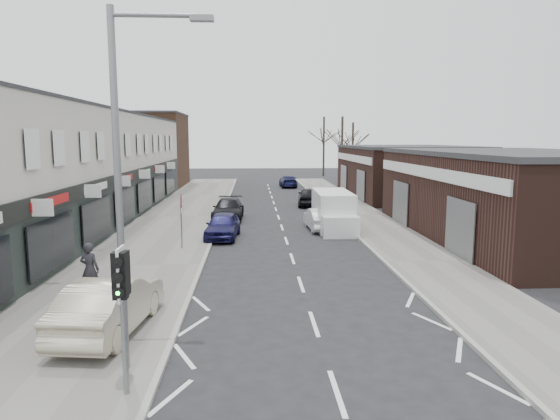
{
  "coord_description": "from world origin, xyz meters",
  "views": [
    {
      "loc": [
        -1.76,
        -11.85,
        5.35
      ],
      "look_at": [
        -0.7,
        7.36,
        2.6
      ],
      "focal_mm": 32.0,
      "sensor_mm": 36.0,
      "label": 1
    }
  ],
  "objects": [
    {
      "name": "ground",
      "position": [
        0.0,
        0.0,
        0.0
      ],
      "size": [
        160.0,
        160.0,
        0.0
      ],
      "primitive_type": "plane",
      "color": "black",
      "rests_on": "ground"
    },
    {
      "name": "parked_car_left_a",
      "position": [
        -3.4,
        14.89,
        0.7
      ],
      "size": [
        1.97,
        4.2,
        1.39
      ],
      "primitive_type": "imported",
      "rotation": [
        0.0,
        0.0,
        -0.08
      ],
      "color": "#161542",
      "rests_on": "ground"
    },
    {
      "name": "traffic_light",
      "position": [
        -4.4,
        -2.02,
        2.41
      ],
      "size": [
        0.28,
        0.6,
        3.1
      ],
      "color": "slate",
      "rests_on": "pavement_left"
    },
    {
      "name": "warning_sign",
      "position": [
        -5.16,
        12.0,
        2.2
      ],
      "size": [
        0.12,
        0.8,
        2.7
      ],
      "color": "slate",
      "rests_on": "pavement_left"
    },
    {
      "name": "street_lamp",
      "position": [
        -4.53,
        -0.8,
        4.62
      ],
      "size": [
        2.23,
        0.22,
        8.0
      ],
      "color": "slate",
      "rests_on": "pavement_left"
    },
    {
      "name": "white_van",
      "position": [
        3.02,
        17.32,
        1.06
      ],
      "size": [
        2.1,
        5.79,
        2.25
      ],
      "rotation": [
        0.0,
        0.0,
        -0.02
      ],
      "color": "white",
      "rests_on": "ground"
    },
    {
      "name": "parked_car_left_b",
      "position": [
        -3.4,
        21.19,
        0.7
      ],
      "size": [
        2.1,
        4.87,
        1.4
      ],
      "primitive_type": "imported",
      "rotation": [
        0.0,
        0.0,
        -0.03
      ],
      "color": "black",
      "rests_on": "ground"
    },
    {
      "name": "tree_far_b",
      "position": [
        11.5,
        54.0,
        0.0
      ],
      "size": [
        3.6,
        3.6,
        7.5
      ],
      "primitive_type": null,
      "color": "#382D26",
      "rests_on": "ground"
    },
    {
      "name": "pedestrian",
      "position": [
        -7.22,
        4.67,
        1.03
      ],
      "size": [
        0.75,
        0.58,
        1.83
      ],
      "primitive_type": "imported",
      "rotation": [
        0.0,
        0.0,
        2.9
      ],
      "color": "black",
      "rests_on": "pavement_left"
    },
    {
      "name": "parked_car_right_c",
      "position": [
        2.2,
        43.6,
        0.65
      ],
      "size": [
        1.91,
        4.51,
        1.3
      ],
      "primitive_type": "imported",
      "rotation": [
        0.0,
        0.0,
        3.16
      ],
      "color": "#121438",
      "rests_on": "ground"
    },
    {
      "name": "sedan_on_pavement",
      "position": [
        -5.67,
        1.46,
        0.88
      ],
      "size": [
        2.17,
        4.79,
        1.53
      ],
      "primitive_type": "imported",
      "rotation": [
        0.0,
        0.0,
        3.02
      ],
      "color": "#BCB196",
      "rests_on": "pavement_left"
    },
    {
      "name": "parked_car_right_b",
      "position": [
        2.79,
        27.9,
        0.75
      ],
      "size": [
        2.2,
        4.57,
        1.51
      ],
      "primitive_type": "imported",
      "rotation": [
        0.0,
        0.0,
        3.04
      ],
      "color": "black",
      "rests_on": "ground"
    },
    {
      "name": "tree_far_c",
      "position": [
        8.5,
        60.0,
        0.0
      ],
      "size": [
        3.6,
        3.6,
        8.5
      ],
      "primitive_type": null,
      "color": "#382D26",
      "rests_on": "ground"
    },
    {
      "name": "pavement_left",
      "position": [
        -6.75,
        22.0,
        0.06
      ],
      "size": [
        5.5,
        64.0,
        0.12
      ],
      "primitive_type": "cube",
      "color": "slate",
      "rests_on": "ground"
    },
    {
      "name": "right_unit_near",
      "position": [
        12.5,
        14.0,
        2.25
      ],
      "size": [
        10.0,
        18.0,
        4.5
      ],
      "primitive_type": "cube",
      "color": "#331D17",
      "rests_on": "ground"
    },
    {
      "name": "tree_far_a",
      "position": [
        9.0,
        48.0,
        0.0
      ],
      "size": [
        3.6,
        3.6,
        8.0
      ],
      "primitive_type": null,
      "color": "#382D26",
      "rests_on": "ground"
    },
    {
      "name": "right_unit_far",
      "position": [
        12.5,
        34.0,
        2.25
      ],
      "size": [
        10.0,
        16.0,
        4.5
      ],
      "primitive_type": "cube",
      "color": "#331D17",
      "rests_on": "ground"
    },
    {
      "name": "parked_car_right_a",
      "position": [
        2.2,
        17.16,
        0.65
      ],
      "size": [
        1.57,
        3.99,
        1.29
      ],
      "primitive_type": "imported",
      "rotation": [
        0.0,
        0.0,
        3.19
      ],
      "color": "silver",
      "rests_on": "ground"
    },
    {
      "name": "brick_block_far",
      "position": [
        -13.5,
        45.0,
        4.0
      ],
      "size": [
        8.0,
        10.0,
        8.0
      ],
      "primitive_type": "cube",
      "color": "#4C3220",
      "rests_on": "ground"
    },
    {
      "name": "shop_terrace_left",
      "position": [
        -13.5,
        19.5,
        3.55
      ],
      "size": [
        8.0,
        41.0,
        7.1
      ],
      "primitive_type": "cube",
      "color": "beige",
      "rests_on": "ground"
    },
    {
      "name": "pavement_right",
      "position": [
        5.75,
        22.0,
        0.06
      ],
      "size": [
        3.5,
        64.0,
        0.12
      ],
      "primitive_type": "cube",
      "color": "slate",
      "rests_on": "ground"
    }
  ]
}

